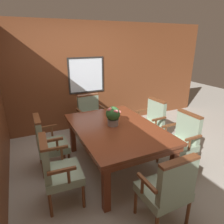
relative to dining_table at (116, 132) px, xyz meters
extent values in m
plane|color=#A39E93|center=(-0.11, -0.06, -0.65)|extent=(14.00, 14.00, 0.00)
cube|color=brown|center=(-0.11, 1.89, 0.58)|extent=(7.20, 0.06, 2.45)
cube|color=white|center=(0.14, 1.85, 0.62)|extent=(0.78, 0.01, 0.75)
cube|color=#282623|center=(0.14, 1.85, 1.02)|extent=(0.85, 0.02, 0.04)
cube|color=#282623|center=(0.14, 1.85, 0.23)|extent=(0.85, 0.02, 0.03)
cube|color=#282623|center=(-0.27, 1.85, 0.62)|extent=(0.04, 0.02, 0.75)
cube|color=#282623|center=(0.55, 1.85, 0.62)|extent=(0.03, 0.02, 0.75)
cube|color=maroon|center=(-0.52, -0.80, -0.30)|extent=(0.09, 0.09, 0.69)
cube|color=maroon|center=(0.52, -0.80, -0.30)|extent=(0.09, 0.09, 0.69)
cube|color=maroon|center=(-0.52, 0.80, -0.30)|extent=(0.09, 0.09, 0.69)
cube|color=maroon|center=(0.52, 0.80, -0.30)|extent=(0.09, 0.09, 0.69)
cube|color=maroon|center=(0.00, 0.00, 0.00)|extent=(1.20, 1.74, 0.09)
cube|color=maroon|center=(0.00, 0.00, 0.07)|extent=(1.26, 1.80, 0.04)
cylinder|color=brown|center=(-0.75, 0.17, -0.47)|extent=(0.04, 0.04, 0.35)
cylinder|color=brown|center=(-0.74, 0.62, -0.47)|extent=(0.04, 0.04, 0.35)
cylinder|color=brown|center=(-1.15, 0.18, -0.47)|extent=(0.04, 0.04, 0.35)
cylinder|color=brown|center=(-1.15, 0.63, -0.47)|extent=(0.04, 0.04, 0.35)
cube|color=gray|center=(-0.95, 0.40, -0.24)|extent=(0.47, 0.52, 0.11)
cube|color=gray|center=(-1.14, 0.40, 0.04)|extent=(0.09, 0.47, 0.44)
cube|color=brown|center=(-1.14, 0.40, 0.28)|extent=(0.09, 0.47, 0.03)
cylinder|color=brown|center=(-0.92, 0.14, -0.09)|extent=(0.04, 0.04, 0.19)
cube|color=brown|center=(-0.99, 0.14, 0.00)|extent=(0.33, 0.04, 0.04)
cylinder|color=brown|center=(-0.91, 0.66, -0.09)|extent=(0.04, 0.04, 0.19)
cube|color=brown|center=(-0.98, 0.67, 0.00)|extent=(0.33, 0.04, 0.04)
cylinder|color=brown|center=(0.71, 0.63, -0.47)|extent=(0.04, 0.04, 0.35)
cylinder|color=brown|center=(0.74, 0.18, -0.47)|extent=(0.04, 0.04, 0.35)
cylinder|color=brown|center=(1.11, 0.65, -0.47)|extent=(0.04, 0.04, 0.35)
cylinder|color=brown|center=(1.14, 0.20, -0.47)|extent=(0.04, 0.04, 0.35)
cube|color=gray|center=(0.93, 0.41, -0.24)|extent=(0.50, 0.54, 0.11)
cube|color=gray|center=(1.12, 0.43, 0.04)|extent=(0.11, 0.47, 0.44)
cube|color=brown|center=(1.12, 0.43, 0.28)|extent=(0.12, 0.47, 0.03)
cylinder|color=brown|center=(0.87, 0.68, -0.09)|extent=(0.04, 0.04, 0.19)
cube|color=brown|center=(0.94, 0.68, 0.00)|extent=(0.33, 0.06, 0.04)
cylinder|color=brown|center=(0.91, 0.15, -0.09)|extent=(0.04, 0.04, 0.19)
cube|color=brown|center=(0.98, 0.15, 0.00)|extent=(0.33, 0.06, 0.04)
cylinder|color=brown|center=(0.72, -0.21, -0.47)|extent=(0.04, 0.04, 0.35)
cylinder|color=brown|center=(0.73, -0.66, -0.47)|extent=(0.04, 0.04, 0.35)
cylinder|color=brown|center=(1.12, -0.21, -0.47)|extent=(0.04, 0.04, 0.35)
cylinder|color=brown|center=(1.13, -0.66, -0.47)|extent=(0.04, 0.04, 0.35)
cube|color=gray|center=(0.92, -0.44, -0.24)|extent=(0.48, 0.52, 0.11)
cube|color=gray|center=(1.12, -0.43, 0.04)|extent=(0.09, 0.47, 0.44)
cube|color=brown|center=(1.12, -0.43, 0.28)|extent=(0.10, 0.47, 0.03)
cylinder|color=brown|center=(0.88, -0.17, -0.09)|extent=(0.04, 0.04, 0.19)
cube|color=brown|center=(0.95, -0.17, 0.00)|extent=(0.33, 0.04, 0.04)
cylinder|color=brown|center=(0.89, -0.70, -0.09)|extent=(0.04, 0.04, 0.19)
cube|color=brown|center=(0.96, -0.70, 0.00)|extent=(0.33, 0.04, 0.04)
cylinder|color=brown|center=(-0.77, -0.63, -0.47)|extent=(0.04, 0.04, 0.35)
cylinder|color=brown|center=(-0.74, -0.18, -0.47)|extent=(0.04, 0.04, 0.35)
cylinder|color=brown|center=(-1.17, -0.61, -0.47)|extent=(0.04, 0.04, 0.35)
cylinder|color=brown|center=(-1.14, -0.16, -0.47)|extent=(0.04, 0.04, 0.35)
cube|color=gray|center=(-0.96, -0.40, -0.24)|extent=(0.49, 0.54, 0.11)
cube|color=gray|center=(-1.15, -0.38, 0.04)|extent=(0.11, 0.47, 0.44)
cube|color=brown|center=(-1.15, -0.38, 0.28)|extent=(0.12, 0.47, 0.03)
cylinder|color=brown|center=(-0.94, -0.66, -0.09)|extent=(0.04, 0.04, 0.19)
cube|color=brown|center=(-1.01, -0.66, 0.00)|extent=(0.33, 0.06, 0.04)
cylinder|color=brown|center=(-0.91, -0.13, -0.09)|extent=(0.04, 0.04, 0.19)
cube|color=brown|center=(-0.98, -0.13, 0.00)|extent=(0.33, 0.06, 0.04)
cylinder|color=brown|center=(0.23, -0.99, -0.47)|extent=(0.04, 0.04, 0.35)
cylinder|color=brown|center=(-0.22, -1.00, -0.47)|extent=(0.04, 0.04, 0.35)
cylinder|color=brown|center=(0.24, -1.39, -0.47)|extent=(0.04, 0.04, 0.35)
cube|color=gray|center=(0.01, -1.19, -0.24)|extent=(0.52, 0.47, 0.11)
cube|color=gray|center=(0.01, -1.39, 0.04)|extent=(0.47, 0.09, 0.44)
cube|color=brown|center=(0.01, -1.39, 0.28)|extent=(0.47, 0.10, 0.03)
cylinder|color=brown|center=(0.27, -1.15, -0.09)|extent=(0.04, 0.04, 0.19)
cube|color=brown|center=(0.27, -1.22, 0.00)|extent=(0.04, 0.33, 0.04)
cylinder|color=brown|center=(-0.26, -1.16, -0.09)|extent=(0.04, 0.04, 0.19)
cube|color=brown|center=(-0.25, -1.23, 0.00)|extent=(0.04, 0.33, 0.04)
cylinder|color=brown|center=(-0.19, 0.97, -0.47)|extent=(0.04, 0.04, 0.35)
cylinder|color=brown|center=(0.26, 1.01, -0.47)|extent=(0.04, 0.04, 0.35)
cylinder|color=brown|center=(-0.22, 1.38, -0.47)|extent=(0.04, 0.04, 0.35)
cylinder|color=brown|center=(0.22, 1.41, -0.47)|extent=(0.04, 0.04, 0.35)
cube|color=gray|center=(0.02, 1.19, -0.24)|extent=(0.55, 0.50, 0.11)
cube|color=gray|center=(0.00, 1.38, 0.04)|extent=(0.47, 0.12, 0.44)
cube|color=brown|center=(0.00, 1.38, 0.28)|extent=(0.48, 0.12, 0.03)
cylinder|color=brown|center=(-0.25, 1.14, -0.09)|extent=(0.04, 0.04, 0.19)
cube|color=brown|center=(-0.25, 1.21, 0.00)|extent=(0.06, 0.33, 0.04)
cylinder|color=brown|center=(0.28, 1.18, -0.09)|extent=(0.04, 0.04, 0.19)
cube|color=brown|center=(0.28, 1.25, 0.00)|extent=(0.06, 0.33, 0.04)
cylinder|color=gray|center=(-0.02, 0.08, 0.14)|extent=(0.17, 0.17, 0.11)
cylinder|color=gray|center=(-0.02, 0.08, 0.19)|extent=(0.19, 0.19, 0.02)
sphere|color=#2D602D|center=(-0.02, 0.08, 0.29)|extent=(0.23, 0.23, 0.23)
sphere|color=#DD7479|center=(0.01, -0.01, 0.35)|extent=(0.06, 0.06, 0.06)
sphere|color=#F17E66|center=(0.09, 0.09, 0.28)|extent=(0.05, 0.05, 0.05)
sphere|color=#E68276|center=(-0.10, 0.07, 0.36)|extent=(0.05, 0.05, 0.05)
sphere|color=#F26C73|center=(-0.03, 0.00, 0.36)|extent=(0.04, 0.04, 0.04)
sphere|color=#F67B77|center=(0.07, 0.02, 0.32)|extent=(0.05, 0.05, 0.05)
sphere|color=#DB7768|center=(0.01, 0.18, 0.30)|extent=(0.04, 0.04, 0.04)
sphere|color=#EB7B6D|center=(-0.07, 0.06, 0.38)|extent=(0.05, 0.05, 0.05)
sphere|color=#DE6A6F|center=(-0.08, 0.05, 0.37)|extent=(0.05, 0.05, 0.05)
camera|label=1|loc=(-1.30, -2.61, 1.39)|focal=32.00mm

